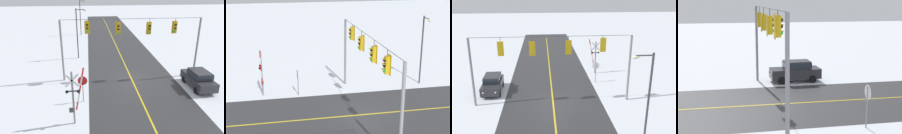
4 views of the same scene
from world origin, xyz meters
The scene contains 6 objects.
ground_plane centered at (0.00, 0.00, 0.00)m, with size 160.00×160.00×0.00m, color silver.
signal_span centered at (0.04, -0.01, 4.39)m, with size 14.20×0.47×6.22m.
stop_sign centered at (-4.96, -4.66, 1.71)m, with size 0.80×0.09×2.35m.
railroad_crossing centered at (-5.47, -7.69, 2.24)m, with size 1.35×0.31×4.27m.
parked_car_charcoal centered at (5.99, -3.08, 0.95)m, with size 1.91×4.24×1.74m.
streetlamp_near centered at (-5.59, 7.07, 3.92)m, with size 1.39×0.28×6.50m.
Camera 3 is at (0.82, 20.88, 10.31)m, focal length 39.83 mm.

